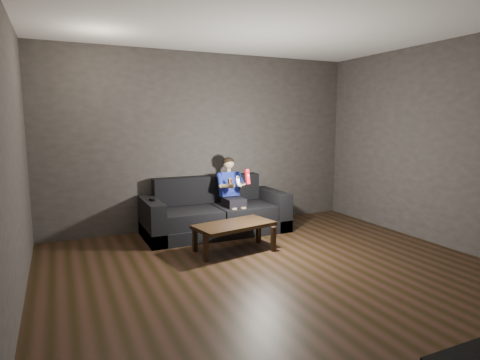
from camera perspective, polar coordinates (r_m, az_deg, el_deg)
name	(u,v)px	position (r m, az deg, el deg)	size (l,w,h in m)	color
floor	(288,280)	(4.38, 6.88, -13.92)	(5.00, 5.00, 0.00)	black
back_wall	(206,141)	(6.33, -4.85, 5.54)	(5.00, 0.04, 2.70)	#35312D
left_wall	(5,163)	(3.48, -30.47, 2.14)	(0.04, 5.00, 2.70)	#35312D
right_wall	(460,146)	(5.79, 28.81, 4.28)	(0.04, 5.00, 2.70)	#35312D
ceiling	(293,11)	(4.19, 7.57, 22.70)	(5.00, 5.00, 0.02)	white
sofa	(215,215)	(6.03, -3.56, -4.98)	(2.12, 0.92, 0.82)	black
child	(231,188)	(5.99, -1.23, -1.08)	(0.41, 0.50, 1.01)	black
wii_remote_red	(247,177)	(5.63, 1.06, 0.48)	(0.06, 0.08, 0.21)	red
nunchuk_white	(238,181)	(5.58, -0.31, -0.10)	(0.08, 0.10, 0.15)	white
wii_remote_black	(152,200)	(5.63, -12.42, -2.77)	(0.06, 0.14, 0.03)	black
coffee_table	(234,227)	(5.15, -0.84, -6.72)	(1.09, 0.69, 0.37)	black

